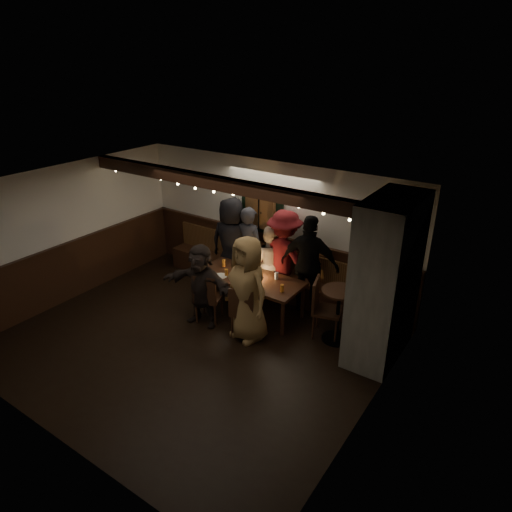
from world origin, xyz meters
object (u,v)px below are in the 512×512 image
Objects in this scene: person_g at (248,289)px; person_c at (269,262)px; chair_near_right at (243,309)px; person_b at (249,249)px; person_d at (284,257)px; chair_near_left at (207,296)px; chair_end at (322,305)px; person_e at (309,265)px; person_f at (201,285)px; high_top at (338,309)px; dining_table at (250,280)px; person_a at (232,243)px.

person_c is at bearing 122.50° from person_g.
person_b is at bearing 121.66° from chair_near_right.
person_b is 0.96× the size of person_g.
person_d is (0.82, -0.01, 0.04)m from person_b.
chair_near_left is 1.66m from person_d.
chair_end is 0.55× the size of person_e.
person_e reaches higher than chair_end.
person_c is 1.54m from person_f.
chair_near_right is 1.00× the size of high_top.
chair_end is at bearing 142.37° from person_c.
person_b is (-0.91, 1.48, 0.34)m from chair_near_right.
high_top is 0.52× the size of person_g.
person_c reaches higher than dining_table.
high_top is (1.73, 0.05, -0.05)m from dining_table.
dining_table is 0.68m from person_c.
high_top is at bearing 14.71° from person_f.
chair_near_right is 1.94m from person_a.
person_g is at bearing 63.19° from person_e.
person_f is (0.05, -1.53, -0.12)m from person_b.
person_g reaches higher than person_c.
person_f is (-0.86, -0.05, 0.22)m from chair_near_right.
person_f is 0.94m from person_g.
chair_near_left is at bearing -156.70° from chair_end.
chair_end reaches higher than dining_table.
person_a is at bearing -12.88° from person_c.
person_g reaches higher than chair_near_left.
person_g is at bearing -0.64° from person_f.
chair_end is at bearing 37.31° from chair_near_right.
person_a reaches higher than chair_near_left.
chair_end is at bearing 1.97° from dining_table.
person_g is at bearing -57.33° from dining_table.
person_f is at bearing 95.68° from person_a.
person_f is (-0.46, -1.47, 0.01)m from person_c.
person_a is 1.52m from person_f.
person_a is 1.91m from person_g.
chair_end is 1.59m from person_c.
dining_table is 1.31× the size of person_f.
chair_near_right is (0.39, -0.75, -0.11)m from dining_table.
person_b reaches higher than dining_table.
person_d is 1.22× the size of person_f.
high_top is 2.71m from person_a.
dining_table is at bearing 26.38° from person_e.
high_top is 0.63× the size of person_f.
person_e is (0.88, 0.63, 0.29)m from dining_table.
chair_end is 0.88m from person_e.
person_e is (0.89, -0.05, 0.19)m from person_c.
person_c is (-0.40, 1.42, 0.21)m from chair_near_right.
person_b is at bearing -178.56° from person_a.
person_b is at bearing 163.27° from high_top.
chair_end is at bearing -179.62° from high_top.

